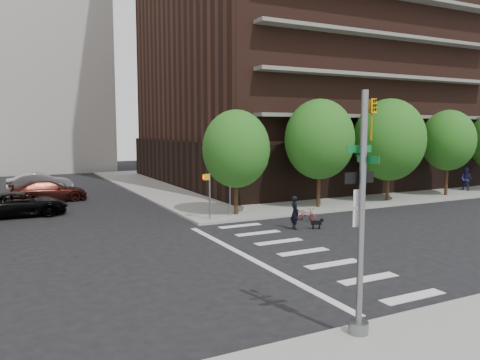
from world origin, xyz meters
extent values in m
plane|color=black|center=(0.00, 0.00, 0.00)|extent=(120.00, 120.00, 0.00)
cube|color=gray|center=(20.50, 23.50, 0.07)|extent=(39.00, 33.00, 0.15)
cube|color=silver|center=(3.00, -6.00, 0.01)|extent=(2.40, 0.50, 0.01)
cube|color=silver|center=(3.00, -4.00, 0.01)|extent=(2.40, 0.50, 0.01)
cube|color=silver|center=(3.00, -2.00, 0.01)|extent=(2.40, 0.50, 0.01)
cube|color=silver|center=(3.00, 0.00, 0.01)|extent=(2.40, 0.50, 0.01)
cube|color=silver|center=(3.00, 2.00, 0.01)|extent=(2.40, 0.50, 0.01)
cube|color=silver|center=(3.00, 4.00, 0.01)|extent=(2.40, 0.50, 0.01)
cube|color=silver|center=(3.00, 6.00, 0.01)|extent=(2.40, 0.50, 0.01)
cube|color=silver|center=(0.50, 0.00, 0.01)|extent=(0.30, 13.00, 0.01)
cube|color=black|center=(18.00, 24.00, 2.15)|extent=(25.50, 25.50, 4.00)
cube|color=maroon|center=(31.20, 14.50, 2.95)|extent=(1.40, 5.00, 0.20)
cylinder|color=#301E11|center=(4.00, 8.50, 1.30)|extent=(0.24, 0.24, 2.30)
sphere|color=#235B19|center=(4.00, 8.50, 4.05)|extent=(4.00, 4.00, 4.00)
cylinder|color=#301E11|center=(10.00, 8.50, 1.45)|extent=(0.24, 0.24, 2.60)
sphere|color=#235B19|center=(10.00, 8.50, 4.55)|extent=(4.50, 4.50, 4.50)
cylinder|color=#301E11|center=(16.00, 8.50, 1.30)|extent=(0.24, 0.24, 2.30)
sphere|color=#235B19|center=(16.00, 8.50, 4.45)|extent=(5.00, 5.00, 5.00)
cylinder|color=#301E11|center=(22.00, 8.50, 1.45)|extent=(0.24, 0.24, 2.60)
sphere|color=#235B19|center=(22.00, 8.50, 4.35)|extent=(4.00, 4.00, 4.00)
cylinder|color=slate|center=(-0.50, -7.50, 3.15)|extent=(0.16, 0.16, 6.00)
cylinder|color=slate|center=(-0.50, -7.50, 0.30)|extent=(0.50, 0.50, 0.30)
imported|color=gold|center=(-0.25, -7.50, 5.45)|extent=(0.16, 0.20, 1.00)
cube|color=#0A5926|center=(-0.50, -7.35, 4.75)|extent=(0.75, 0.02, 0.18)
cube|color=#0A5926|center=(-0.35, -7.50, 4.50)|extent=(0.02, 0.75, 0.18)
cube|color=black|center=(-0.50, -7.38, 4.05)|extent=(0.90, 0.02, 0.28)
cube|color=silver|center=(-0.50, -7.38, 3.55)|extent=(0.32, 0.02, 0.42)
cube|color=silver|center=(-0.50, -7.38, 3.05)|extent=(0.32, 0.02, 0.42)
cylinder|color=slate|center=(2.00, 7.80, 1.45)|extent=(0.10, 0.10, 2.60)
cube|color=gold|center=(1.80, 7.80, 2.55)|extent=(0.32, 0.25, 0.32)
cylinder|color=slate|center=(3.50, 8.30, 1.25)|extent=(0.08, 0.08, 2.20)
cube|color=gold|center=(3.50, 8.15, 2.15)|extent=(0.64, 0.02, 0.64)
imported|color=black|center=(-7.44, 14.42, 0.73)|extent=(2.59, 5.34, 1.46)
imported|color=#3A1510|center=(-5.50, 19.70, 0.76)|extent=(2.44, 5.38, 1.53)
imported|color=#AAAEB3|center=(-5.67, 25.30, 0.82)|extent=(2.03, 5.09, 1.65)
imported|color=maroon|center=(6.98, 5.50, 0.40)|extent=(0.72, 1.57, 0.80)
imported|color=black|center=(5.19, 3.99, 0.88)|extent=(0.72, 0.54, 1.76)
cube|color=black|center=(6.23, 3.52, 0.34)|extent=(0.55, 0.36, 0.21)
cube|color=black|center=(6.50, 3.41, 0.46)|extent=(0.19, 0.17, 0.15)
cylinder|color=black|center=(6.39, 3.57, 0.11)|extent=(0.05, 0.05, 0.23)
cylinder|color=black|center=(6.07, 3.47, 0.11)|extent=(0.05, 0.05, 0.23)
imported|color=navy|center=(25.63, 9.51, 1.10)|extent=(1.09, 0.95, 1.91)
camera|label=1|loc=(-8.18, -16.16, 5.24)|focal=35.00mm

